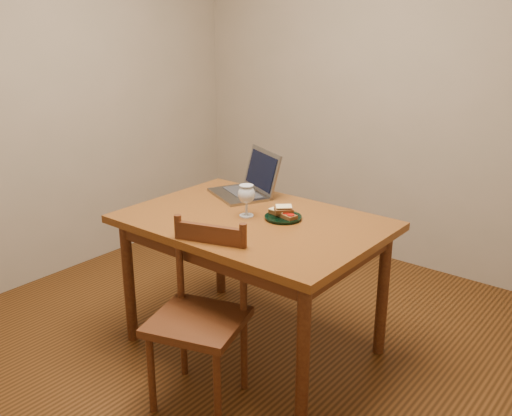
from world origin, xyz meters
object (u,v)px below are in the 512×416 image
Objects in this scene: chair at (199,309)px; plate at (283,218)px; milk_glass at (246,201)px; table at (253,234)px; laptop at (249,183)px.

chair is 2.62× the size of plate.
chair is 0.64m from milk_glass.
plate reaches higher than table.
laptop is at bearing 96.79° from chair.
laptop is (-0.37, 0.81, 0.34)m from chair.
table is 0.45m from laptop.
plate is at bearing -3.97° from laptop.
table is 0.18m from plate.
chair is 0.95m from laptop.
chair is at bearing -93.39° from plate.
chair is at bearing -40.56° from laptop.
chair is 0.65m from plate.
table is 0.54m from chair.
table is at bearing -23.32° from laptop.
chair is 2.95× the size of milk_glass.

